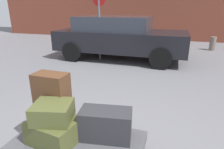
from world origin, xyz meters
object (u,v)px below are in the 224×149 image
Objects in this scene: duffel_bag_charcoal_rear_right at (106,124)px; bollard_kerb_near at (213,44)px; no_parking_sign at (99,18)px; duffel_bag_olive_topmost_pile at (53,112)px; parked_car at (119,37)px; suitcase_brown_front_right at (53,100)px; suitcase_olive_stacked_top at (55,130)px; luggage_cart at (79,145)px.

bollard_kerb_near is at bearing 64.38° from duffel_bag_charcoal_rear_right.
no_parking_sign reaches higher than bollard_kerb_near.
duffel_bag_olive_topmost_pile is 0.09× the size of parked_car.
parked_car is (-0.49, 4.68, 0.10)m from suitcase_brown_front_right.
parked_car reaches higher than suitcase_olive_stacked_top.
duffel_bag_charcoal_rear_right is 0.85× the size of suitcase_brown_front_right.
luggage_cart is 0.31m from suitcase_olive_stacked_top.
suitcase_brown_front_right is 0.34m from duffel_bag_olive_topmost_pile.
duffel_bag_olive_topmost_pile reaches higher than suitcase_olive_stacked_top.
duffel_bag_olive_topmost_pile is 0.17× the size of no_parking_sign.
suitcase_brown_front_right is 0.15× the size of parked_car.
suitcase_olive_stacked_top is 0.88× the size of bollard_kerb_near.
parked_car is 7.70× the size of bollard_kerb_near.
duffel_bag_charcoal_rear_right is at bearing 8.91° from duffel_bag_olive_topmost_pile.
suitcase_brown_front_right reaches higher than duffel_bag_charcoal_rear_right.
duffel_bag_olive_topmost_pile is at bearing -165.97° from duffel_bag_charcoal_rear_right.
no_parking_sign is (-1.28, 4.67, 0.70)m from duffel_bag_olive_topmost_pile.
suitcase_olive_stacked_top is 0.54m from duffel_bag_charcoal_rear_right.
parked_car reaches higher than bollard_kerb_near.
suitcase_olive_stacked_top is 0.39m from suitcase_brown_front_right.
bollard_kerb_near reaches higher than luggage_cart.
no_parking_sign reaches higher than luggage_cart.
duffel_bag_olive_topmost_pile is at bearing -159.51° from luggage_cart.
parked_car is (-1.18, 4.74, 0.26)m from duffel_bag_charcoal_rear_right.
no_parking_sign is (-0.61, -0.29, 0.63)m from parked_car.
suitcase_olive_stacked_top is 0.22× the size of no_parking_sign.
duffel_bag_charcoal_rear_right is 0.98× the size of bollard_kerb_near.
bollard_kerb_near is at bearing 70.05° from suitcase_brown_front_right.
suitcase_brown_front_right is at bearing 110.15° from duffel_bag_olive_topmost_pile.
suitcase_olive_stacked_top is at bearing -159.51° from luggage_cart.
luggage_cart is 0.60m from suitcase_brown_front_right.
no_parking_sign is at bearing 102.82° from duffel_bag_charcoal_rear_right.
suitcase_olive_stacked_top is 1.29× the size of duffel_bag_olive_topmost_pile.
bollard_kerb_near is (3.34, 2.48, -0.48)m from parked_car.
duffel_bag_charcoal_rear_right is 1.44× the size of duffel_bag_olive_topmost_pile.
bollard_kerb_near is at bearing 56.24° from duffel_bag_olive_topmost_pile.
luggage_cart is 2.53× the size of duffel_bag_charcoal_rear_right.
bollard_kerb_near is (2.43, 7.35, 0.01)m from luggage_cart.
duffel_bag_charcoal_rear_right reaches higher than bollard_kerb_near.
duffel_bag_charcoal_rear_right is at bearing -76.08° from parked_car.
bollard_kerb_near is (2.85, 7.16, -0.38)m from suitcase_brown_front_right.
suitcase_olive_stacked_top is at bearing -54.03° from suitcase_brown_front_right.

